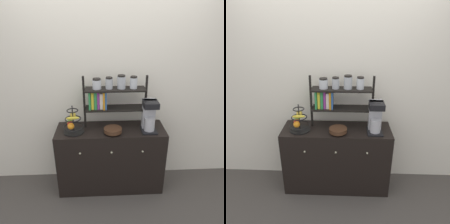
# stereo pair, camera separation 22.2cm
# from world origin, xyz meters

# --- Properties ---
(ground_plane) EXTENTS (12.00, 12.00, 0.00)m
(ground_plane) POSITION_xyz_m (0.00, 0.00, 0.00)
(ground_plane) COLOR #47423D
(wall_back) EXTENTS (7.00, 0.05, 2.60)m
(wall_back) POSITION_xyz_m (0.00, 0.49, 1.30)
(wall_back) COLOR silver
(wall_back) RESTS_ON ground_plane
(sideboard) EXTENTS (1.31, 0.46, 0.85)m
(sideboard) POSITION_xyz_m (0.00, 0.22, 0.42)
(sideboard) COLOR black
(sideboard) RESTS_ON ground_plane
(coffee_maker) EXTENTS (0.18, 0.22, 0.38)m
(coffee_maker) POSITION_xyz_m (0.45, 0.18, 1.03)
(coffee_maker) COLOR black
(coffee_maker) RESTS_ON sideboard
(fruit_stand) EXTENTS (0.24, 0.24, 0.33)m
(fruit_stand) POSITION_xyz_m (-0.45, 0.17, 0.96)
(fruit_stand) COLOR black
(fruit_stand) RESTS_ON sideboard
(wooden_bowl) EXTENTS (0.21, 0.21, 0.06)m
(wooden_bowl) POSITION_xyz_m (0.02, 0.11, 0.88)
(wooden_bowl) COLOR #422819
(wooden_bowl) RESTS_ON sideboard
(shelf_hutch) EXTENTS (0.75, 0.20, 0.64)m
(shelf_hutch) POSITION_xyz_m (-0.01, 0.29, 1.26)
(shelf_hutch) COLOR black
(shelf_hutch) RESTS_ON sideboard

